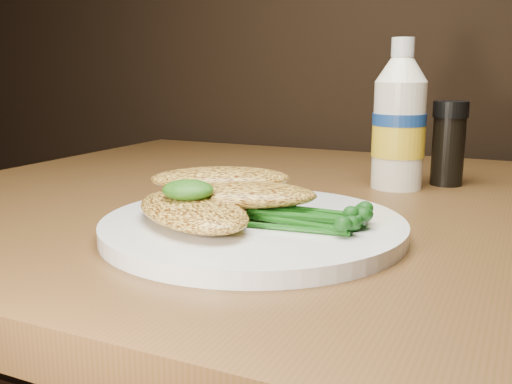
% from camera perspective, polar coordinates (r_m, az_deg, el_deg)
% --- Properties ---
extents(plate, '(0.28, 0.28, 0.01)m').
position_cam_1_polar(plate, '(0.54, -0.26, -3.40)').
color(plate, white).
rests_on(plate, dining_table).
extents(chicken_front, '(0.17, 0.15, 0.02)m').
position_cam_1_polar(chicken_front, '(0.52, -6.27, -1.80)').
color(chicken_front, gold).
rests_on(chicken_front, plate).
extents(chicken_mid, '(0.16, 0.11, 0.02)m').
position_cam_1_polar(chicken_mid, '(0.55, -1.68, -0.19)').
color(chicken_mid, gold).
rests_on(chicken_mid, plate).
extents(chicken_back, '(0.16, 0.13, 0.02)m').
position_cam_1_polar(chicken_back, '(0.59, -3.50, 1.34)').
color(chicken_back, gold).
rests_on(chicken_back, plate).
extents(pesto_front, '(0.05, 0.05, 0.02)m').
position_cam_1_polar(pesto_front, '(0.52, -6.67, 0.21)').
color(pesto_front, '#0B3808').
rests_on(pesto_front, chicken_front).
extents(broccolini_bundle, '(0.16, 0.13, 0.02)m').
position_cam_1_polar(broccolini_bundle, '(0.52, 4.75, -1.99)').
color(broccolini_bundle, '#144C10').
rests_on(broccolini_bundle, plate).
extents(mayo_bottle, '(0.08, 0.08, 0.19)m').
position_cam_1_polar(mayo_bottle, '(0.76, 13.87, 7.38)').
color(mayo_bottle, white).
rests_on(mayo_bottle, dining_table).
extents(pepper_grinder, '(0.06, 0.06, 0.11)m').
position_cam_1_polar(pepper_grinder, '(0.80, 18.32, 4.53)').
color(pepper_grinder, black).
rests_on(pepper_grinder, dining_table).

